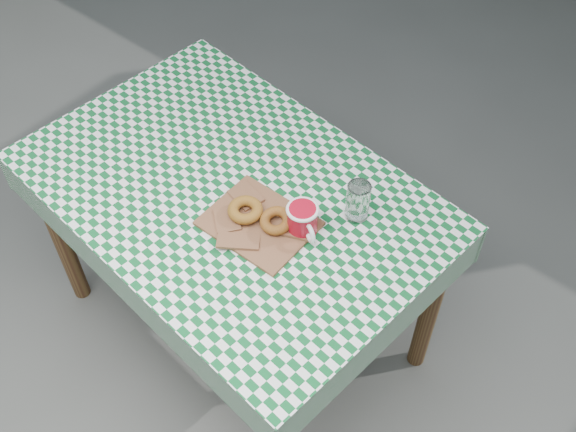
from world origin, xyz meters
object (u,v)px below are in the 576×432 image
at_px(table, 238,266).
at_px(drinking_glass, 358,201).
at_px(coffee_mug, 302,220).
at_px(paper_bag, 259,223).

distance_m(table, drinking_glass, 0.58).
relative_size(table, coffee_mug, 7.27).
bearing_deg(drinking_glass, table, -155.83).
bearing_deg(paper_bag, coffee_mug, 29.07).
xyz_separation_m(paper_bag, drinking_glass, (0.19, 0.20, 0.05)).
bearing_deg(table, coffee_mug, 8.52).
bearing_deg(coffee_mug, paper_bag, -122.45).
relative_size(paper_bag, coffee_mug, 1.74).
xyz_separation_m(paper_bag, coffee_mug, (0.11, 0.06, 0.04)).
bearing_deg(table, drinking_glass, 29.90).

